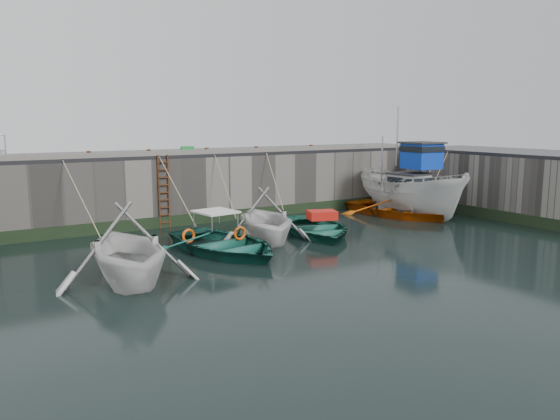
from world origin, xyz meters
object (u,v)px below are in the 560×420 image
ladder (164,192)px  boat_near_white (128,281)px  boat_near_blue (224,252)px  bollard_c (207,151)px  bollard_e (311,147)px  bollard_d (256,149)px  boat_near_navy (316,234)px  boat_far_orange (400,208)px  bollard_b (149,152)px  bollard_a (89,154)px  boat_far_white (412,193)px  fish_crate (187,149)px  boat_near_blacktrim (265,241)px

ladder → boat_near_white: ladder is taller
boat_near_blue → bollard_c: size_ratio=19.52×
bollard_e → bollard_d: bearing=180.0°
ladder → bollard_d: 5.11m
boat_near_white → boat_near_blue: 4.35m
boat_near_navy → boat_far_orange: size_ratio=0.79×
boat_near_blue → bollard_e: size_ratio=19.52×
boat_far_orange → bollard_b: bearing=156.8°
bollard_e → boat_near_blue: bearing=-143.3°
bollard_a → bollard_e: (11.00, 0.00, 0.00)m
bollard_a → bollard_c: same height
boat_near_white → boat_far_white: (15.23, 3.82, 1.14)m
boat_far_white → bollard_e: bearing=136.2°
boat_far_white → boat_far_orange: bearing=151.5°
boat_far_white → ladder: bearing=166.6°
bollard_c → fish_crate: bearing=99.2°
boat_near_navy → boat_near_white: bearing=-144.3°
boat_far_white → bollard_c: size_ratio=25.64×
boat_near_blacktrim → fish_crate: (-0.51, 6.56, 3.30)m
boat_near_blue → bollard_d: bearing=43.2°
ladder → bollard_d: (4.80, 0.34, 1.71)m
boat_near_navy → boat_far_orange: (6.10, 1.44, 0.40)m
boat_near_white → boat_near_blue: (3.97, 1.77, 0.00)m
bollard_c → bollard_d: bearing=0.0°
boat_near_navy → boat_near_blacktrim: bearing=-160.3°
boat_near_white → boat_near_blacktrim: 6.71m
boat_near_navy → boat_far_white: (6.59, 1.14, 1.14)m
boat_near_blacktrim → bollard_e: (5.56, 4.92, 3.30)m
bollard_b → bollard_c: size_ratio=1.00×
ladder → boat_near_blue: bearing=-87.5°
bollard_c → bollard_e: (5.80, 0.00, 0.00)m
fish_crate → bollard_c: 1.66m
fish_crate → bollard_a: bearing=-151.1°
boat_near_blue → bollard_c: bollard_c is taller
boat_near_blacktrim → bollard_d: bearing=80.3°
boat_near_blacktrim → bollard_d: bollard_d is taller
boat_near_blacktrim → bollard_a: (-5.44, 4.92, 3.30)m
bollard_c → bollard_e: size_ratio=1.00×
ladder → boat_near_blacktrim: bearing=-62.0°
boat_near_blue → boat_far_orange: boat_far_orange is taller
bollard_a → bollard_b: size_ratio=1.00×
boat_near_white → bollard_a: 8.27m
bollard_a → fish_crate: bearing=18.4°
boat_near_blue → bollard_b: 6.69m
boat_far_white → bollard_a: boat_far_white is taller
boat_near_white → bollard_e: (11.73, 7.55, 3.30)m
boat_near_white → boat_far_orange: 15.31m
ladder → boat_far_white: bearing=-16.4°
bollard_d → bollard_e: same height
boat_far_white → bollard_b: bearing=165.8°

